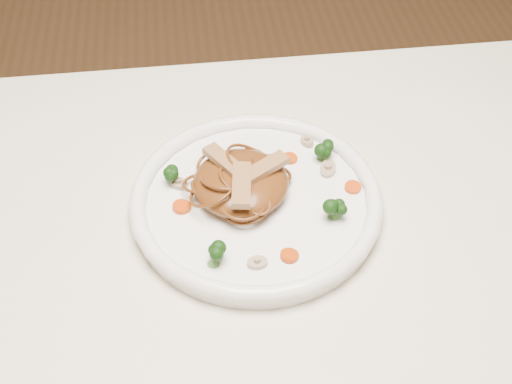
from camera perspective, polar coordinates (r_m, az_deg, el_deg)
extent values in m
cube|color=beige|center=(0.78, -0.44, -7.56)|extent=(1.20, 0.80, 0.04)
cylinder|color=brown|center=(1.42, 20.17, -3.03)|extent=(0.06, 0.06, 0.71)
cylinder|color=white|center=(0.82, 0.00, -1.07)|extent=(0.39, 0.39, 0.02)
ellipsoid|color=#663013|center=(0.81, -1.26, 0.79)|extent=(0.14, 0.14, 0.04)
cube|color=#B47E55|center=(0.80, 0.78, 2.05)|extent=(0.06, 0.05, 0.01)
cube|color=#B47E55|center=(0.81, -2.68, 2.62)|extent=(0.05, 0.06, 0.01)
cube|color=#B47E55|center=(0.78, -1.20, 0.59)|extent=(0.03, 0.07, 0.01)
cylinder|color=#C93D07|center=(0.87, 2.81, 2.78)|extent=(0.02, 0.02, 0.00)
cylinder|color=#C93D07|center=(0.81, -6.13, -1.21)|extent=(0.03, 0.03, 0.00)
cylinder|color=#C93D07|center=(0.84, 7.98, 0.39)|extent=(0.02, 0.02, 0.00)
cylinder|color=#C93D07|center=(0.87, -3.39, 2.90)|extent=(0.02, 0.02, 0.00)
cylinder|color=#C93D07|center=(0.76, 2.77, -5.23)|extent=(0.02, 0.02, 0.00)
cylinder|color=#C2AB92|center=(0.75, 0.09, -5.84)|extent=(0.02, 0.02, 0.01)
cylinder|color=#C2AB92|center=(0.85, 5.93, 1.89)|extent=(0.04, 0.04, 0.01)
cylinder|color=#C2AB92|center=(0.84, -6.37, 0.69)|extent=(0.03, 0.03, 0.01)
cylinder|color=#C2AB92|center=(0.89, 4.21, 4.19)|extent=(0.03, 0.03, 0.01)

